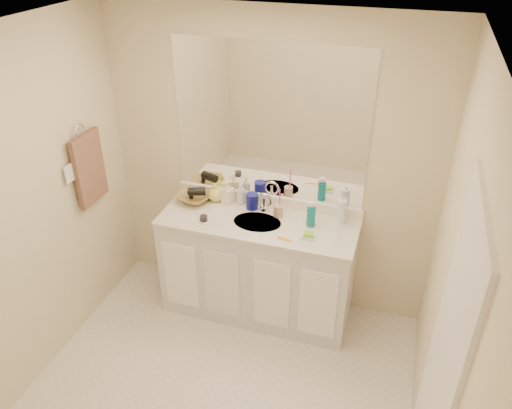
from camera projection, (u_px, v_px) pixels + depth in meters
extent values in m
cube|color=silver|center=(212.00, 406.00, 3.41)|extent=(2.60, 2.60, 0.00)
cube|color=white|center=(188.00, 48.00, 2.18)|extent=(2.60, 2.60, 0.02)
cube|color=beige|center=(269.00, 168.00, 3.86)|extent=(2.60, 0.02, 2.40)
cube|color=beige|center=(12.00, 227.00, 3.14)|extent=(0.02, 2.60, 2.40)
cube|color=beige|center=(446.00, 316.00, 2.45)|extent=(0.02, 2.60, 2.40)
cube|color=silver|center=(258.00, 268.00, 4.03)|extent=(1.50, 0.55, 0.85)
cube|color=silver|center=(258.00, 222.00, 3.81)|extent=(1.52, 0.57, 0.03)
cube|color=white|center=(268.00, 200.00, 3.99)|extent=(1.52, 0.03, 0.08)
cylinder|color=#B3AC9C|center=(257.00, 223.00, 3.79)|extent=(0.37, 0.37, 0.02)
cylinder|color=silver|center=(264.00, 204.00, 3.90)|extent=(0.02, 0.02, 0.11)
cube|color=white|center=(269.00, 124.00, 3.67)|extent=(1.48, 0.01, 1.20)
cylinder|color=navy|center=(252.00, 201.00, 3.92)|extent=(0.11, 0.11, 0.13)
cylinder|color=tan|center=(278.00, 211.00, 3.83)|extent=(0.08, 0.08, 0.10)
cylinder|color=#DA398E|center=(280.00, 199.00, 3.77)|extent=(0.01, 0.04, 0.19)
cylinder|color=#0B7686|center=(311.00, 216.00, 3.70)|extent=(0.09, 0.09, 0.16)
cylinder|color=white|center=(341.00, 211.00, 3.74)|extent=(0.08, 0.08, 0.19)
cube|color=silver|center=(308.00, 236.00, 3.60)|extent=(0.11, 0.09, 0.01)
cube|color=#86DD36|center=(308.00, 234.00, 3.59)|extent=(0.08, 0.06, 0.03)
cube|color=orange|center=(285.00, 239.00, 3.58)|extent=(0.11, 0.04, 0.00)
cylinder|color=black|center=(204.00, 218.00, 3.79)|extent=(0.06, 0.06, 0.04)
imported|color=silver|center=(241.00, 194.00, 3.97)|extent=(0.07, 0.07, 0.18)
imported|color=#FDF0CE|center=(228.00, 192.00, 3.99)|extent=(0.11, 0.11, 0.19)
imported|color=#E0E659|center=(215.00, 192.00, 4.02)|extent=(0.14, 0.14, 0.15)
imported|color=olive|center=(195.00, 197.00, 4.04)|extent=(0.33, 0.33, 0.07)
cylinder|color=black|center=(197.00, 191.00, 4.01)|extent=(0.15, 0.11, 0.07)
torus|color=silver|center=(80.00, 131.00, 3.59)|extent=(0.01, 0.11, 0.11)
cube|color=brown|center=(89.00, 168.00, 3.74)|extent=(0.04, 0.32, 0.55)
cube|color=white|center=(69.00, 174.00, 3.55)|extent=(0.01, 0.08, 0.13)
cube|color=white|center=(436.00, 390.00, 2.31)|extent=(0.02, 0.82, 2.00)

